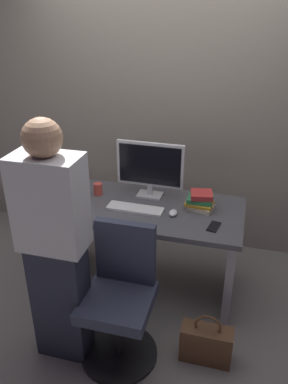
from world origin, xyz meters
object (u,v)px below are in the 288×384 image
(cup_near_keyboard, at_px, (79,202))
(desk, at_px, (146,232))
(person_at_desk, at_px, (55,247))
(cell_phone, at_px, (214,227))
(keyboard, at_px, (135,209))
(mouse, at_px, (173,213))
(book_stack, at_px, (201,201))
(handbag, at_px, (206,343))
(office_chair, at_px, (120,300))
(monitor, at_px, (150,167))
(cup_by_monitor, at_px, (98,189))

(cup_near_keyboard, bearing_deg, desk, 16.30)
(person_at_desk, xyz_separation_m, cell_phone, (0.89, 0.64, -0.09))
(keyboard, xyz_separation_m, mouse, (0.29, -0.00, 0.01))
(person_at_desk, distance_m, book_stack, 1.17)
(cup_near_keyboard, bearing_deg, cell_phone, -1.34)
(keyboard, height_order, mouse, mouse)
(mouse, distance_m, handbag, 0.93)
(keyboard, height_order, cell_phone, keyboard)
(office_chair, distance_m, keyboard, 0.73)
(desk, xyz_separation_m, monitor, (-0.02, 0.19, 0.49))
(handbag, bearing_deg, monitor, 125.91)
(monitor, xyz_separation_m, book_stack, (0.43, -0.11, -0.19))
(mouse, relative_size, handbag, 0.26)
(cup_near_keyboard, xyz_separation_m, cup_by_monitor, (0.05, 0.25, 0.00))
(mouse, relative_size, book_stack, 0.44)
(mouse, bearing_deg, cup_by_monitor, 164.94)
(desk, relative_size, monitor, 2.77)
(desk, xyz_separation_m, mouse, (0.23, -0.07, 0.25))
(office_chair, height_order, cup_near_keyboard, office_chair)
(desk, distance_m, office_chair, 0.72)
(person_at_desk, relative_size, cup_by_monitor, 16.93)
(desk, relative_size, cup_near_keyboard, 15.85)
(person_at_desk, bearing_deg, cup_by_monitor, 95.18)
(person_at_desk, xyz_separation_m, handbag, (0.94, 0.16, -0.70))
(book_stack, xyz_separation_m, handbag, (0.18, -0.73, -0.68))
(book_stack, bearing_deg, cell_phone, -61.77)
(cup_near_keyboard, bearing_deg, book_stack, 13.81)
(person_at_desk, height_order, book_stack, person_at_desk)
(mouse, distance_m, cup_near_keyboard, 0.72)
(monitor, relative_size, keyboard, 1.26)
(mouse, relative_size, cup_by_monitor, 1.03)
(book_stack, bearing_deg, keyboard, -162.60)
(book_stack, bearing_deg, cup_near_keyboard, -166.19)
(cup_by_monitor, bearing_deg, handbag, -36.43)
(mouse, bearing_deg, cup_near_keyboard, -174.26)
(cup_by_monitor, bearing_deg, person_at_desk, -84.82)
(person_at_desk, bearing_deg, book_stack, 49.38)
(desk, height_order, keyboard, keyboard)
(office_chair, relative_size, keyboard, 2.19)
(person_at_desk, distance_m, cup_by_monitor, 0.92)
(person_at_desk, xyz_separation_m, book_stack, (0.76, 0.89, -0.03))
(mouse, xyz_separation_m, book_stack, (0.18, 0.15, 0.05))
(desk, relative_size, cup_by_monitor, 15.45)
(person_at_desk, relative_size, mouse, 16.39)
(desk, relative_size, person_at_desk, 0.91)
(mouse, distance_m, cup_by_monitor, 0.69)
(office_chair, relative_size, book_stack, 4.15)
(monitor, xyz_separation_m, mouse, (0.24, -0.26, -0.24))
(book_stack, xyz_separation_m, cell_phone, (0.13, -0.24, -0.06))
(desk, xyz_separation_m, person_at_desk, (-0.35, -0.81, 0.32))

